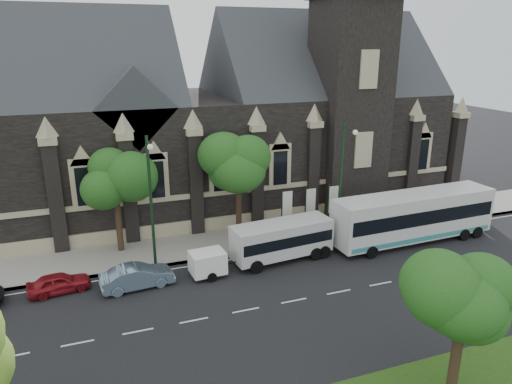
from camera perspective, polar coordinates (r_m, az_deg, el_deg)
name	(u,v)px	position (r m, az deg, el deg)	size (l,w,h in m)	color
ground	(246,310)	(27.43, -1.26, -14.21)	(160.00, 160.00, 0.00)	black
sidewalk	(205,244)	(35.50, -6.22, -6.37)	(80.00, 5.00, 0.15)	gray
museum	(232,116)	(43.19, -2.92, 9.28)	(40.00, 17.70, 29.90)	black
tree_park_east	(464,300)	(21.08, 24.03, -11.97)	(3.40, 3.40, 6.28)	black
tree_walk_right	(240,163)	(35.53, -1.96, 3.57)	(4.08, 4.08, 7.80)	black
tree_walk_left	(117,175)	(33.97, -16.57, 2.01)	(3.91, 3.91, 7.64)	black
street_lamp_near	(342,176)	(35.23, 10.47, 1.96)	(0.36, 1.88, 9.00)	black
street_lamp_mid	(151,196)	(30.83, -12.67, -0.46)	(0.36, 1.88, 9.00)	black
banner_flag_left	(285,208)	(36.05, 3.60, -1.96)	(0.90, 0.10, 4.00)	black
banner_flag_center	(309,205)	(36.85, 6.45, -1.59)	(0.90, 0.10, 4.00)	black
banner_flag_right	(331,202)	(37.75, 9.18, -1.24)	(0.90, 0.10, 4.00)	black
tour_coach	(414,216)	(37.22, 18.65, -2.78)	(13.11, 3.36, 3.80)	silver
shuttle_bus	(282,238)	(32.59, 3.20, -5.66)	(7.28, 3.13, 2.74)	silver
box_trailer	(208,263)	(30.70, -5.92, -8.55)	(3.24, 1.91, 1.70)	white
sedan	(137,277)	(30.26, -14.26, -9.95)	(1.56, 4.46, 1.47)	slate
car_far_red	(59,283)	(31.27, -22.88, -10.17)	(1.46, 3.64, 1.24)	maroon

